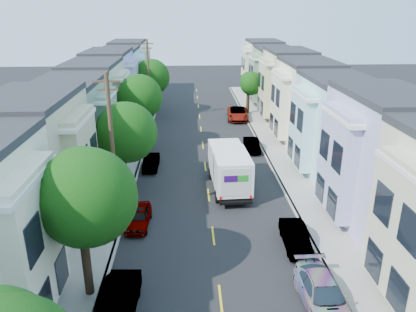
% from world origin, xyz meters
% --- Properties ---
extents(ground, '(160.00, 160.00, 0.00)m').
position_xyz_m(ground, '(0.00, 0.00, 0.00)').
color(ground, black).
rests_on(ground, ground).
extents(road_slab, '(12.00, 70.00, 0.02)m').
position_xyz_m(road_slab, '(0.00, 15.00, 0.01)').
color(road_slab, black).
rests_on(road_slab, ground).
extents(curb_left, '(0.30, 70.00, 0.15)m').
position_xyz_m(curb_left, '(-6.05, 15.00, 0.07)').
color(curb_left, gray).
rests_on(curb_left, ground).
extents(curb_right, '(0.30, 70.00, 0.15)m').
position_xyz_m(curb_right, '(6.05, 15.00, 0.07)').
color(curb_right, gray).
rests_on(curb_right, ground).
extents(sidewalk_left, '(2.60, 70.00, 0.15)m').
position_xyz_m(sidewalk_left, '(-7.35, 15.00, 0.07)').
color(sidewalk_left, gray).
rests_on(sidewalk_left, ground).
extents(sidewalk_right, '(2.60, 70.00, 0.15)m').
position_xyz_m(sidewalk_right, '(7.35, 15.00, 0.07)').
color(sidewalk_right, gray).
rests_on(sidewalk_right, ground).
extents(centerline, '(0.12, 70.00, 0.01)m').
position_xyz_m(centerline, '(0.00, 15.00, 0.00)').
color(centerline, gold).
rests_on(centerline, ground).
extents(townhouse_row_left, '(5.00, 70.00, 8.50)m').
position_xyz_m(townhouse_row_left, '(-11.15, 15.00, 0.00)').
color(townhouse_row_left, '#AEE9EC').
rests_on(townhouse_row_left, ground).
extents(townhouse_row_right, '(5.00, 70.00, 8.50)m').
position_xyz_m(townhouse_row_right, '(11.15, 15.00, 0.00)').
color(townhouse_row_right, '#AEE9EC').
rests_on(townhouse_row_right, ground).
extents(tree_b, '(4.70, 4.70, 7.85)m').
position_xyz_m(tree_b, '(-6.30, -5.32, 5.47)').
color(tree_b, black).
rests_on(tree_b, ground).
extents(tree_c, '(4.70, 4.70, 7.09)m').
position_xyz_m(tree_c, '(-6.30, 7.45, 4.73)').
color(tree_c, black).
rests_on(tree_c, ground).
extents(tree_d, '(4.47, 4.47, 7.67)m').
position_xyz_m(tree_d, '(-6.30, 17.05, 5.41)').
color(tree_d, black).
rests_on(tree_d, ground).
extents(tree_e, '(4.70, 4.70, 7.46)m').
position_xyz_m(tree_e, '(-6.30, 31.21, 5.09)').
color(tree_e, black).
rests_on(tree_e, ground).
extents(tree_far_r, '(3.10, 3.10, 5.71)m').
position_xyz_m(tree_far_r, '(6.89, 31.13, 4.11)').
color(tree_far_r, black).
rests_on(tree_far_r, ground).
extents(utility_pole_near, '(1.60, 0.26, 10.00)m').
position_xyz_m(utility_pole_near, '(-6.30, 2.00, 5.15)').
color(utility_pole_near, '#42301E').
rests_on(utility_pole_near, ground).
extents(utility_pole_far, '(1.60, 0.26, 10.00)m').
position_xyz_m(utility_pole_far, '(-6.30, 28.00, 5.15)').
color(utility_pole_far, '#42301E').
rests_on(utility_pole_far, ground).
extents(fedex_truck, '(2.68, 6.95, 3.33)m').
position_xyz_m(fedex_truck, '(1.67, 7.09, 1.86)').
color(fedex_truck, white).
rests_on(fedex_truck, ground).
extents(lead_sedan, '(2.85, 5.12, 1.36)m').
position_xyz_m(lead_sedan, '(2.24, 13.46, 0.68)').
color(lead_sedan, black).
rests_on(lead_sedan, ground).
extents(parked_left_b, '(1.76, 4.52, 1.49)m').
position_xyz_m(parked_left_b, '(-4.90, -6.96, 0.74)').
color(parked_left_b, '#0E0E35').
rests_on(parked_left_b, ground).
extents(parked_left_c, '(1.65, 3.95, 1.26)m').
position_xyz_m(parked_left_c, '(-4.90, 1.57, 0.63)').
color(parked_left_c, silver).
rests_on(parked_left_c, ground).
extents(parked_left_d, '(1.35, 3.67, 1.22)m').
position_xyz_m(parked_left_d, '(-4.90, 11.78, 0.61)').
color(parked_left_d, '#4B0D19').
rests_on(parked_left_d, ground).
extents(parked_right_a, '(2.09, 4.80, 1.43)m').
position_xyz_m(parked_right_a, '(4.90, -6.76, 0.71)').
color(parked_right_a, '#41454C').
rests_on(parked_right_a, ground).
extents(parked_right_b, '(1.49, 3.91, 1.29)m').
position_xyz_m(parked_right_b, '(4.90, -1.45, 0.64)').
color(parked_right_b, silver).
rests_on(parked_right_b, ground).
extents(parked_right_c, '(1.34, 3.77, 1.26)m').
position_xyz_m(parked_right_c, '(4.90, 16.08, 0.63)').
color(parked_right_c, black).
rests_on(parked_right_c, ground).
extents(parked_right_d, '(2.95, 5.71, 1.54)m').
position_xyz_m(parked_right_d, '(4.90, 28.34, 0.77)').
color(parked_right_d, black).
rests_on(parked_right_d, ground).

